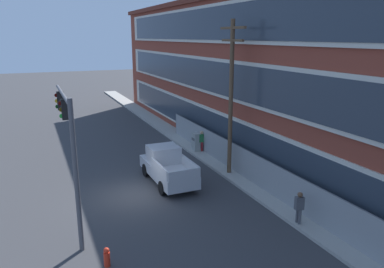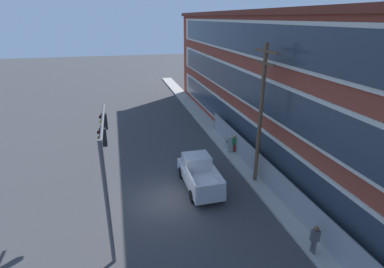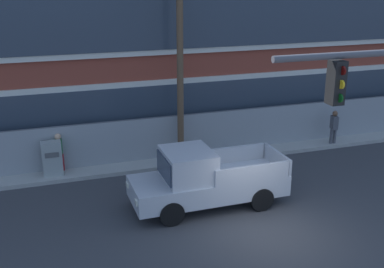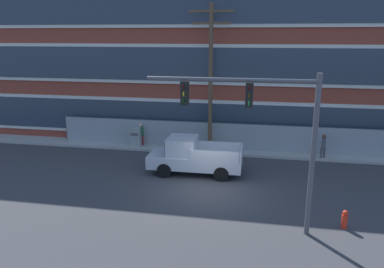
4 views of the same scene
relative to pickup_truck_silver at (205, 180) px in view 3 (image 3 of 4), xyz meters
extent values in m
plane|color=#38383A|center=(1.22, -2.43, -0.97)|extent=(160.00, 160.00, 0.00)
cube|color=#9E9B93|center=(1.22, 4.30, -0.89)|extent=(80.00, 1.72, 0.16)
cube|color=brown|center=(-0.89, 10.51, 4.53)|extent=(52.78, 10.69, 11.00)
cube|color=beige|center=(-0.89, 5.10, 1.05)|extent=(48.56, 0.10, 2.64)
cube|color=#2D3844|center=(-0.89, 5.04, 1.05)|extent=(46.44, 0.06, 2.20)
cube|color=beige|center=(-0.89, 5.10, 4.72)|extent=(48.56, 0.10, 2.64)
cube|color=#2D3844|center=(-0.89, 5.04, 4.72)|extent=(46.44, 0.06, 2.20)
cube|color=gray|center=(6.42, 4.46, -0.01)|extent=(33.02, 0.04, 1.92)
cylinder|color=#4C4C51|center=(6.42, 4.46, 0.95)|extent=(33.02, 0.05, 0.05)
cube|color=black|center=(0.74, -5.71, 4.47)|extent=(0.28, 0.32, 0.90)
cylinder|color=#4B0807|center=(0.74, -5.89, 4.75)|extent=(0.04, 0.18, 0.18)
cylinder|color=gold|center=(0.74, -5.89, 4.47)|extent=(0.04, 0.18, 0.18)
cylinder|color=#0A4011|center=(0.74, -5.89, 4.19)|extent=(0.04, 0.18, 0.18)
cube|color=#B2B5BA|center=(0.13, 0.00, -0.22)|extent=(5.22, 1.99, 0.70)
cube|color=#B2B5BA|center=(-0.60, -0.01, 0.62)|extent=(1.58, 1.80, 0.98)
cube|color=#283342|center=(-1.40, -0.01, 0.62)|extent=(0.08, 1.59, 0.73)
cube|color=#B2B5BA|center=(1.31, -0.90, 0.41)|extent=(2.60, 0.15, 0.56)
cube|color=#B2B5BA|center=(1.29, 0.92, 0.41)|extent=(2.60, 0.15, 0.56)
cube|color=#B2B5BA|center=(2.69, 0.03, 0.41)|extent=(0.12, 1.86, 0.56)
cylinder|color=black|center=(-1.42, -0.90, -0.57)|extent=(0.80, 0.27, 0.80)
cylinder|color=black|center=(-1.44, 0.87, -0.57)|extent=(0.80, 0.27, 0.80)
cylinder|color=black|center=(1.70, -0.87, -0.57)|extent=(0.80, 0.27, 0.80)
cylinder|color=black|center=(1.68, 0.90, -0.57)|extent=(0.80, 0.27, 0.80)
cube|color=white|center=(-2.48, -0.70, -0.11)|extent=(0.06, 0.24, 0.16)
cube|color=white|center=(-2.50, 0.65, -0.11)|extent=(0.06, 0.24, 0.16)
cylinder|color=brown|center=(0.39, 4.01, 3.76)|extent=(0.26, 0.26, 9.46)
cube|color=#939993|center=(-4.74, 3.99, -0.22)|extent=(0.74, 0.45, 1.50)
cube|color=#515151|center=(-4.74, 3.76, 0.08)|extent=(0.52, 0.02, 0.20)
cylinder|color=maroon|center=(-4.54, 4.32, -0.54)|extent=(0.14, 0.14, 0.85)
cylinder|color=maroon|center=(-4.36, 4.32, -0.54)|extent=(0.14, 0.14, 0.85)
cube|color=#236B38|center=(-4.45, 4.32, 0.18)|extent=(0.31, 0.44, 0.60)
sphere|color=tan|center=(-4.45, 4.32, 0.60)|extent=(0.24, 0.24, 0.24)
cylinder|color=#4C4C51|center=(7.43, 3.70, -0.54)|extent=(0.14, 0.14, 0.85)
cylinder|color=#4C4C51|center=(7.61, 3.70, -0.54)|extent=(0.14, 0.14, 0.85)
cube|color=#4C4C51|center=(7.52, 3.70, 0.18)|extent=(0.31, 0.44, 0.60)
sphere|color=brown|center=(7.52, 3.70, 0.60)|extent=(0.24, 0.24, 0.24)
camera|label=1|loc=(19.93, -6.97, 7.52)|focal=35.00mm
camera|label=2|loc=(17.25, -4.81, 9.90)|focal=28.00mm
camera|label=3|loc=(-5.05, -13.86, 6.59)|focal=45.00mm
camera|label=4|loc=(3.62, -19.55, 6.62)|focal=35.00mm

